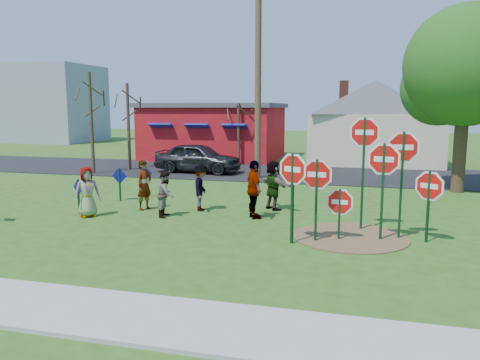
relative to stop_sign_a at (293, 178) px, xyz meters
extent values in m
plane|color=#2D5016|center=(-3.00, 1.99, -1.77)|extent=(120.00, 120.00, 0.00)
cube|color=#9E9E99|center=(-3.00, -5.21, -1.73)|extent=(22.00, 1.80, 0.08)
cube|color=black|center=(-3.00, 13.49, -1.75)|extent=(120.00, 7.50, 0.04)
cylinder|color=brown|center=(1.50, 0.99, -1.76)|extent=(3.20, 3.20, 0.03)
cube|color=maroon|center=(-8.50, 19.99, 0.03)|extent=(9.00, 7.00, 3.60)
cube|color=#4C4C51|center=(-8.50, 19.99, 1.98)|extent=(9.40, 7.40, 0.30)
cube|color=navy|center=(-11.00, 16.39, 0.63)|extent=(1.60, 0.78, 0.45)
cube|color=navy|center=(-8.50, 16.39, 0.63)|extent=(1.60, 0.78, 0.45)
cube|color=navy|center=(-6.00, 16.39, 0.63)|extent=(1.60, 0.78, 0.45)
cube|color=beige|center=(2.50, 19.99, -0.17)|extent=(8.00, 7.00, 3.20)
pyramid|color=#4C4C51|center=(2.50, 19.99, 3.63)|extent=(9.40, 9.40, 2.20)
cube|color=brown|center=(0.50, 18.99, 2.83)|extent=(0.55, 0.55, 1.40)
cube|color=brown|center=(4.50, 20.99, 2.83)|extent=(0.55, 0.55, 1.40)
cube|color=#8C939E|center=(-31.00, 31.99, 2.23)|extent=(10.00, 8.00, 8.00)
cube|color=#103B1E|center=(0.00, 0.00, -0.57)|extent=(0.09, 0.10, 2.41)
cylinder|color=white|center=(0.00, 0.00, 0.23)|extent=(1.03, 0.52, 1.14)
cylinder|color=red|center=(0.00, 0.00, 0.23)|extent=(0.89, 0.46, 0.98)
cube|color=white|center=(0.00, 0.00, 0.23)|extent=(0.45, 0.23, 0.14)
cube|color=#103B1E|center=(1.79, 1.96, -0.12)|extent=(0.07, 0.09, 3.32)
cylinder|color=white|center=(1.79, 1.96, 1.11)|extent=(1.18, 0.18, 1.18)
cylinder|color=red|center=(1.79, 1.96, 1.11)|extent=(1.02, 0.16, 1.02)
cube|color=white|center=(1.79, 1.96, 1.11)|extent=(0.52, 0.08, 0.15)
cylinder|color=gold|center=(1.79, 1.96, 1.11)|extent=(1.18, 0.17, 1.18)
cube|color=#103B1E|center=(2.81, 1.22, -0.29)|extent=(0.06, 0.08, 2.96)
cylinder|color=white|center=(2.81, 1.22, 0.76)|extent=(1.16, 0.05, 1.16)
cylinder|color=red|center=(2.81, 1.22, 0.76)|extent=(1.00, 0.04, 1.00)
cube|color=white|center=(2.81, 1.22, 0.76)|extent=(0.51, 0.02, 0.14)
cube|color=#103B1E|center=(2.31, 0.93, -0.45)|extent=(0.08, 0.09, 2.65)
cylinder|color=white|center=(2.31, 0.93, 0.45)|extent=(1.16, 0.25, 1.18)
cylinder|color=red|center=(2.31, 0.93, 0.45)|extent=(1.00, 0.22, 1.01)
cube|color=white|center=(2.31, 0.93, 0.45)|extent=(0.51, 0.11, 0.15)
cylinder|color=gold|center=(2.31, 0.93, 0.45)|extent=(1.16, 0.24, 1.18)
cube|color=#103B1E|center=(1.20, 0.66, -1.06)|extent=(0.06, 0.07, 1.42)
cylinder|color=white|center=(1.20, 0.66, -0.71)|extent=(0.99, 0.14, 0.99)
cylinder|color=red|center=(1.20, 0.66, -0.71)|extent=(0.85, 0.12, 0.86)
cube|color=white|center=(1.20, 0.66, -0.71)|extent=(0.43, 0.06, 0.12)
cube|color=#103B1E|center=(3.50, 1.03, -0.81)|extent=(0.09, 0.09, 1.93)
cylinder|color=white|center=(3.50, 1.03, -0.24)|extent=(0.93, 0.59, 1.08)
cylinder|color=red|center=(3.50, 1.03, -0.24)|extent=(0.80, 0.51, 0.93)
cube|color=white|center=(3.50, 1.03, -0.24)|extent=(0.41, 0.26, 0.13)
cylinder|color=gold|center=(3.50, 1.03, -0.24)|extent=(0.92, 0.58, 1.08)
cube|color=#103B1E|center=(0.59, 0.37, -0.66)|extent=(0.06, 0.08, 2.23)
cylinder|color=white|center=(0.59, 0.37, 0.06)|extent=(1.11, 0.08, 1.11)
cylinder|color=red|center=(0.59, 0.37, 0.06)|extent=(0.96, 0.08, 0.96)
cube|color=white|center=(0.59, 0.37, 0.06)|extent=(0.49, 0.04, 0.14)
cube|color=#103B1E|center=(-7.78, 2.04, -1.21)|extent=(0.07, 0.07, 1.12)
cube|color=#0B0B67|center=(-7.78, 2.04, -0.93)|extent=(0.53, 0.27, 0.58)
cube|color=#103B1E|center=(-7.32, 4.10, -1.14)|extent=(0.05, 0.06, 1.27)
cube|color=#0B0B67|center=(-7.32, 4.10, -0.80)|extent=(0.64, 0.06, 0.64)
cube|color=#103B1E|center=(-6.69, 4.99, -1.15)|extent=(0.07, 0.07, 1.25)
cube|color=#0B0B67|center=(-6.69, 4.99, -0.81)|extent=(0.54, 0.27, 0.59)
imported|color=#344881|center=(-7.00, 1.37, -0.94)|extent=(0.95, 0.96, 1.67)
imported|color=#206C6C|center=(-5.67, 2.85, -0.89)|extent=(0.62, 0.75, 1.76)
imported|color=brown|center=(-4.51, 2.08, -1.01)|extent=(0.66, 0.80, 1.52)
imported|color=#343439|center=(-3.66, 3.20, -0.95)|extent=(0.78, 1.15, 1.64)
imported|color=#412C51|center=(-1.61, 2.53, -0.82)|extent=(0.98, 1.20, 1.91)
imported|color=#1F4F36|center=(-1.25, 4.02, -0.90)|extent=(1.50, 1.52, 1.75)
imported|color=#292A2E|center=(-7.02, 12.26, -0.92)|extent=(4.92, 2.31, 1.63)
cylinder|color=#4C3823|center=(-3.40, 11.17, 3.28)|extent=(0.31, 0.31, 10.11)
cylinder|color=#382819|center=(5.77, 9.48, 0.35)|extent=(0.54, 0.54, 4.25)
sphere|color=#1A4C14|center=(5.77, 9.48, 3.54)|extent=(5.02, 5.02, 5.02)
sphere|color=#1A4C14|center=(4.90, 10.25, 2.67)|extent=(3.28, 3.28, 3.28)
cylinder|color=#382819|center=(-12.49, 10.57, 0.97)|extent=(0.18, 0.18, 5.48)
cylinder|color=#382819|center=(-5.73, 16.18, 0.16)|extent=(0.18, 0.18, 3.86)
cylinder|color=#382819|center=(-11.35, 12.57, 0.71)|extent=(0.18, 0.18, 4.97)
camera|label=1|loc=(1.71, -12.06, 1.81)|focal=35.00mm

